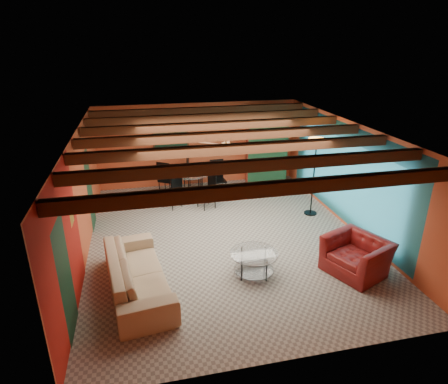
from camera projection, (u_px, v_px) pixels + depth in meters
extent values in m
cube|color=gray|center=(226.00, 238.00, 9.53)|extent=(6.50, 8.00, 0.01)
cube|color=silver|center=(226.00, 130.00, 8.52)|extent=(6.50, 8.00, 0.01)
cube|color=#C3502D|center=(199.00, 144.00, 12.65)|extent=(6.50, 0.02, 2.70)
cube|color=#A71A12|center=(80.00, 199.00, 8.36)|extent=(0.02, 8.00, 2.70)
cube|color=teal|center=(352.00, 177.00, 9.69)|extent=(0.02, 8.00, 2.70)
imported|color=#A08667|center=(137.00, 273.00, 7.42)|extent=(1.39, 2.77, 0.77)
imported|color=maroon|center=(356.00, 256.00, 8.02)|extent=(1.43, 1.50, 0.77)
cube|color=maroon|center=(265.00, 150.00, 12.92)|extent=(1.34, 0.83, 2.20)
cube|color=black|center=(171.00, 137.00, 12.31)|extent=(1.05, 0.03, 0.65)
imported|color=#26661E|center=(267.00, 110.00, 12.42)|extent=(0.52, 0.49, 0.46)
imported|color=orange|center=(191.00, 160.00, 11.44)|extent=(0.23, 0.23, 0.18)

